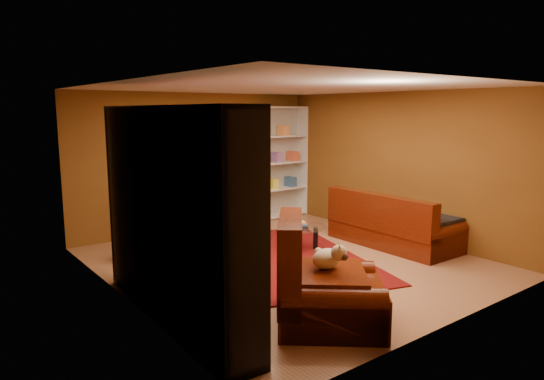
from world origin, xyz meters
TOP-DOWN VIEW (x-y plane):
  - floor at (0.00, 0.00)m, footprint 5.00×5.50m
  - ceiling at (0.00, 0.00)m, footprint 5.00×5.50m
  - wall_back at (0.00, 2.77)m, footprint 5.00×0.05m
  - wall_left at (-2.52, 0.00)m, footprint 0.05×5.50m
  - wall_right at (2.52, 0.00)m, footprint 0.05×5.50m
  - doorway at (0.60, 2.73)m, footprint 1.06×0.60m
  - rug at (-0.30, 0.25)m, footprint 3.80×4.13m
  - media_unit at (-2.27, -0.83)m, footprint 0.60×3.05m
  - christmas_tree at (-0.62, 1.57)m, footprint 1.26×1.26m
  - gift_box_teal at (-1.86, 1.52)m, footprint 0.31×0.31m
  - gift_box_green at (-0.69, 1.38)m, footprint 0.35×0.35m
  - white_bookshelf at (1.95, 2.57)m, footprint 1.12×0.42m
  - armchair at (-1.00, -1.94)m, footprint 1.70×1.70m
  - dog at (-1.00, -1.87)m, footprint 0.49×0.50m
  - sofa at (2.02, -0.37)m, footprint 1.01×2.19m
  - coffee_table at (0.56, 0.32)m, footprint 0.91×0.91m
  - acrylic_chair at (-0.04, 1.48)m, footprint 0.52×0.55m

SIDE VIEW (x-z plane):
  - floor at x=0.00m, z-range -0.05..0.00m
  - rug at x=-0.30m, z-range 0.00..0.02m
  - gift_box_green at x=-0.69m, z-range 0.00..0.27m
  - gift_box_teal at x=-1.86m, z-range 0.00..0.28m
  - coffee_table at x=0.56m, z-range -0.04..0.46m
  - acrylic_chair at x=-0.04m, z-range 0.00..0.86m
  - sofa at x=2.02m, z-range 0.00..0.94m
  - armchair at x=-1.00m, z-range 0.00..0.94m
  - dog at x=-1.00m, z-range 0.55..0.85m
  - christmas_tree at x=-0.62m, z-range -0.03..2.13m
  - doorway at x=0.60m, z-range -0.03..2.13m
  - media_unit at x=-2.27m, z-range 0.00..2.32m
  - white_bookshelf at x=1.95m, z-range -0.03..2.38m
  - wall_back at x=0.00m, z-range 0.00..2.60m
  - wall_left at x=-2.52m, z-range 0.00..2.60m
  - wall_right at x=2.52m, z-range 0.00..2.60m
  - ceiling at x=0.00m, z-range 2.60..2.65m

